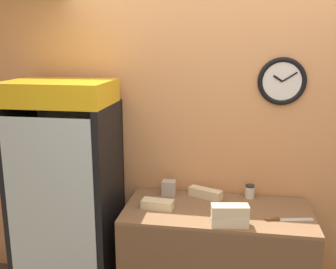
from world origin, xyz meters
TOP-DOWN VIEW (x-y plane):
  - wall_back at (0.00, 1.27)m, footprint 5.20×0.09m
  - prep_counter at (0.00, 0.89)m, footprint 1.42×0.67m
  - beverage_cooler at (-1.22, 0.96)m, footprint 0.79×0.63m
  - sandwich_stack_bottom at (0.09, 0.62)m, footprint 0.27×0.13m
  - sandwich_stack_middle at (0.09, 0.62)m, footprint 0.27×0.14m
  - sandwich_flat_left at (-0.11, 1.10)m, footprint 0.28×0.19m
  - sandwich_flat_right at (-0.45, 0.83)m, footprint 0.25×0.13m
  - chefs_knife at (0.47, 0.77)m, footprint 0.35×0.11m
  - condiment_jar at (0.25, 1.16)m, footprint 0.08×0.08m
  - napkin_dispenser at (-0.41, 1.11)m, footprint 0.11×0.09m

SIDE VIEW (x-z plane):
  - prep_counter at x=0.00m, z-range 0.00..0.89m
  - chefs_knife at x=0.47m, z-range 0.88..0.90m
  - sandwich_flat_right at x=-0.45m, z-range 0.89..0.95m
  - sandwich_flat_left at x=-0.11m, z-range 0.89..0.96m
  - sandwich_stack_bottom at x=0.09m, z-range 0.89..0.96m
  - condiment_jar at x=0.25m, z-range 0.88..0.99m
  - napkin_dispenser at x=-0.41m, z-range 0.89..1.01m
  - sandwich_stack_middle at x=0.09m, z-range 0.96..1.04m
  - beverage_cooler at x=-1.22m, z-range 0.08..1.92m
  - wall_back at x=0.00m, z-range 0.00..2.70m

